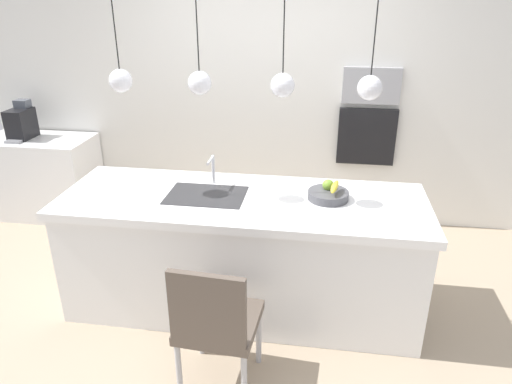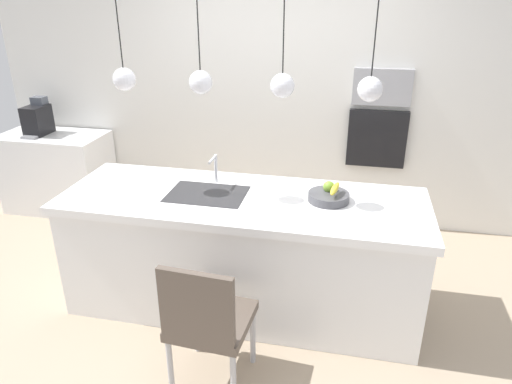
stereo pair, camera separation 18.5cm
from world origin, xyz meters
TOP-DOWN VIEW (x-y plane):
  - floor at (0.00, 0.00)m, footprint 6.60×6.60m
  - back_wall at (0.00, 1.65)m, footprint 6.00×0.10m
  - kitchen_island at (0.00, 0.00)m, footprint 2.62×0.91m
  - sink_basin at (-0.26, 0.00)m, footprint 0.56×0.40m
  - faucet at (-0.26, 0.21)m, footprint 0.02×0.17m
  - fruit_bowl at (0.61, 0.07)m, footprint 0.29×0.29m
  - side_counter at (-2.40, 1.28)m, footprint 1.10×0.60m
  - coffee_machine at (-2.53, 1.28)m, footprint 0.20×0.35m
  - microwave at (0.97, 1.58)m, footprint 0.54×0.08m
  - oven at (0.97, 1.58)m, footprint 0.56×0.08m
  - chair_near at (-0.01, -0.87)m, footprint 0.48×0.49m
  - pendant_light_left at (-0.81, 0.00)m, footprint 0.16×0.16m
  - pendant_light_center_left at (-0.27, 0.00)m, footprint 0.16×0.16m
  - pendant_light_center_right at (0.27, 0.00)m, footprint 0.16×0.16m
  - pendant_light_right at (0.81, 0.00)m, footprint 0.16×0.16m

SIDE VIEW (x-z plane):
  - floor at x=0.00m, z-range 0.00..0.00m
  - side_counter at x=-2.40m, z-range 0.00..0.85m
  - kitchen_island at x=0.00m, z-range 0.00..0.91m
  - chair_near at x=-0.01m, z-range 0.05..0.97m
  - sink_basin at x=-0.26m, z-range 0.90..0.91m
  - oven at x=0.97m, z-range 0.65..1.21m
  - fruit_bowl at x=0.61m, z-range 0.88..1.02m
  - coffee_machine at x=-2.53m, z-range 0.82..1.20m
  - faucet at x=-0.26m, z-range 0.94..1.16m
  - back_wall at x=0.00m, z-range 0.00..2.60m
  - microwave at x=0.97m, z-range 1.26..1.60m
  - pendant_light_left at x=-0.81m, z-range 1.34..2.09m
  - pendant_light_center_left at x=-0.27m, z-range 1.34..2.09m
  - pendant_light_center_right at x=0.27m, z-range 1.34..2.09m
  - pendant_light_right at x=0.81m, z-range 1.34..2.09m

